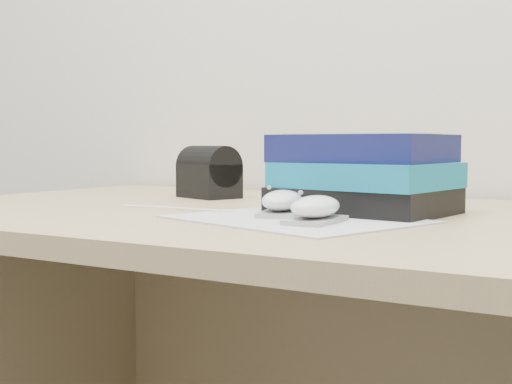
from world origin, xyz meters
The scene contains 7 objects.
desk centered at (0.00, 1.64, 0.50)m, with size 1.60×0.80×0.73m.
mousepad centered at (-0.06, 1.47, 0.73)m, with size 0.32×0.25×0.00m, color #97979F.
mouse_rear centered at (-0.10, 1.49, 0.75)m, with size 0.08×0.11×0.04m.
mouse_front centered at (-0.01, 1.43, 0.75)m, with size 0.06×0.10×0.04m.
usb_cable centered at (-0.29, 1.49, 0.73)m, with size 0.00×0.00×0.21m, color white.
book_stack centered at (-0.02, 1.61, 0.79)m, with size 0.27×0.22×0.12m.
pouch centered at (-0.39, 1.74, 0.78)m, with size 0.13×0.11×0.10m.
Camera 1 is at (0.40, 0.60, 0.84)m, focal length 50.00 mm.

